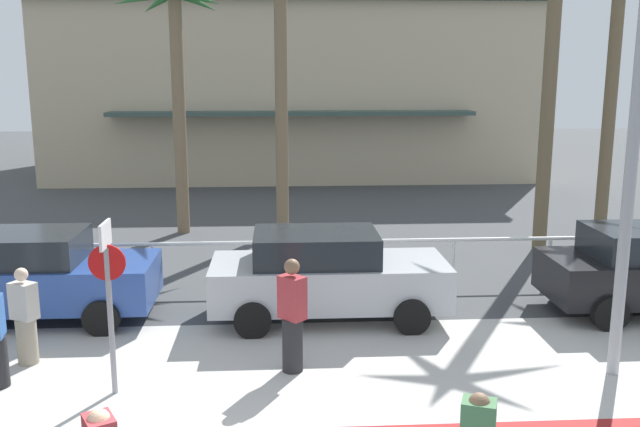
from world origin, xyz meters
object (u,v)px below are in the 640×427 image
(palm_tree_3, at_px, (175,47))
(car_blue_1, at_px, (32,275))
(palm_tree_6, at_px, (619,17))
(pedestrian_2, at_px, (25,321))
(palm_tree_5, at_px, (555,4))
(palm_tree_4, at_px, (280,29))
(car_silver_2, at_px, (326,274))
(stop_sign_bike_lane, at_px, (108,283))
(pedestrian_0, at_px, (292,320))

(palm_tree_3, xyz_separation_m, car_blue_1, (-1.80, -7.10, -4.40))
(palm_tree_3, bearing_deg, car_blue_1, -104.24)
(palm_tree_6, height_order, car_blue_1, palm_tree_6)
(palm_tree_6, bearing_deg, pedestrian_2, -147.29)
(palm_tree_5, relative_size, pedestrian_2, 5.42)
(palm_tree_4, height_order, palm_tree_6, palm_tree_6)
(car_silver_2, bearing_deg, palm_tree_4, 96.04)
(stop_sign_bike_lane, xyz_separation_m, pedestrian_0, (2.59, 0.60, -0.82))
(palm_tree_6, bearing_deg, pedestrian_0, -135.20)
(palm_tree_4, height_order, pedestrian_0, palm_tree_4)
(palm_tree_6, xyz_separation_m, car_silver_2, (-8.60, -6.87, -5.22))
(palm_tree_6, relative_size, car_silver_2, 1.95)
(stop_sign_bike_lane, relative_size, palm_tree_4, 0.34)
(palm_tree_3, bearing_deg, stop_sign_bike_lane, -87.72)
(palm_tree_4, bearing_deg, palm_tree_6, -2.76)
(palm_tree_3, distance_m, car_silver_2, 9.34)
(palm_tree_3, bearing_deg, palm_tree_6, -2.35)
(palm_tree_5, xyz_separation_m, pedestrian_2, (-10.86, -6.60, -5.48))
(stop_sign_bike_lane, height_order, pedestrian_2, stop_sign_bike_lane)
(palm_tree_6, relative_size, pedestrian_2, 5.37)
(palm_tree_6, xyz_separation_m, car_blue_1, (-14.08, -6.60, -5.22))
(palm_tree_4, bearing_deg, palm_tree_3, 178.97)
(palm_tree_3, distance_m, pedestrian_2, 10.30)
(palm_tree_5, bearing_deg, car_silver_2, -141.16)
(palm_tree_5, bearing_deg, palm_tree_3, 165.07)
(pedestrian_2, bearing_deg, palm_tree_4, 65.66)
(stop_sign_bike_lane, xyz_separation_m, palm_tree_3, (-0.41, 10.32, 3.60))
(stop_sign_bike_lane, height_order, palm_tree_5, palm_tree_5)
(stop_sign_bike_lane, height_order, pedestrian_0, stop_sign_bike_lane)
(stop_sign_bike_lane, distance_m, pedestrian_2, 2.20)
(car_blue_1, distance_m, pedestrian_2, 2.16)
(pedestrian_2, bearing_deg, car_silver_2, 20.16)
(pedestrian_0, bearing_deg, palm_tree_3, 107.18)
(palm_tree_5, xyz_separation_m, car_silver_2, (-5.96, -4.80, -5.35))
(palm_tree_4, relative_size, palm_tree_6, 0.87)
(stop_sign_bike_lane, distance_m, car_silver_2, 4.48)
(palm_tree_3, distance_m, palm_tree_4, 2.95)
(car_blue_1, bearing_deg, palm_tree_6, 25.10)
(palm_tree_3, relative_size, palm_tree_6, 0.81)
(car_silver_2, relative_size, pedestrian_0, 2.41)
(palm_tree_6, bearing_deg, car_blue_1, -154.90)
(stop_sign_bike_lane, height_order, palm_tree_6, palm_tree_6)
(palm_tree_3, bearing_deg, pedestrian_0, -72.82)
(car_silver_2, bearing_deg, palm_tree_3, 116.56)
(palm_tree_5, height_order, pedestrian_2, palm_tree_5)
(palm_tree_5, height_order, car_blue_1, palm_tree_5)
(palm_tree_3, relative_size, pedestrian_2, 4.32)
(palm_tree_4, xyz_separation_m, pedestrian_2, (-4.12, -9.12, -5.03))
(palm_tree_5, xyz_separation_m, palm_tree_6, (2.64, 2.07, -0.13))
(palm_tree_6, bearing_deg, palm_tree_5, -141.89)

